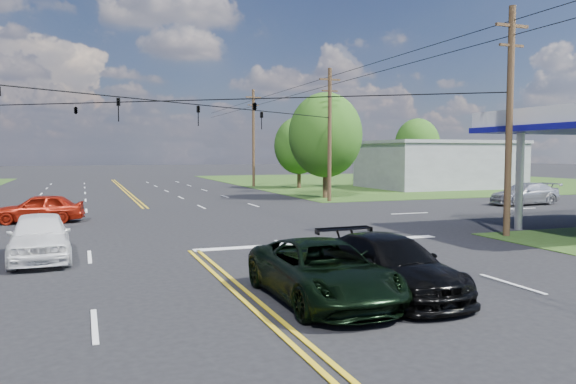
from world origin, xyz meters
name	(u,v)px	position (x,y,z in m)	size (l,w,h in m)	color
ground	(163,224)	(0.00, 12.00, 0.00)	(280.00, 280.00, 0.00)	black
grass_ne	(415,181)	(35.00, 44.00, 0.00)	(46.00, 48.00, 0.03)	#2A4115
stop_bar	(322,243)	(5.00, 4.00, 0.00)	(10.00, 0.50, 0.02)	silver
retail_ne	(438,166)	(30.00, 32.00, 2.20)	(14.00, 10.00, 4.40)	slate
pole_se	(509,119)	(13.00, 3.00, 4.92)	(1.60, 0.28, 9.50)	#3F2E1A
pole_ne	(330,133)	(13.00, 21.00, 4.92)	(1.60, 0.28, 9.50)	#3F2E1A
pole_right_far	(253,137)	(13.00, 40.00, 5.17)	(1.60, 0.28, 10.00)	#3F2E1A
span_wire_signals	(161,101)	(0.00, 12.00, 6.00)	(26.00, 18.00, 1.13)	black
power_lines	(166,38)	(0.00, 10.00, 8.60)	(26.04, 100.00, 0.64)	black
tree_right_a	(325,135)	(14.00, 24.00, 4.87)	(5.70, 5.70, 8.18)	#3F2E1A
tree_right_b	(299,146)	(16.50, 36.00, 4.22)	(4.94, 4.94, 7.09)	#3F2E1A
tree_far_r	(417,144)	(34.00, 42.00, 4.54)	(5.32, 5.32, 7.63)	#3F2E1A
pickup_dkgreen	(323,271)	(1.61, -3.80, 0.71)	(2.37, 5.14, 1.43)	black
suv_black	(389,266)	(3.40, -3.81, 0.72)	(2.03, 4.98, 1.45)	black
pickup_white	(40,236)	(-5.02, 4.00, 0.79)	(1.86, 4.63, 1.58)	white
sedan_red	(39,208)	(-5.73, 14.74, 0.72)	(1.71, 4.24, 1.45)	#9B1A0B
sedan_far	(524,194)	(24.35, 14.17, 0.74)	(2.07, 5.10, 1.48)	#ACACB0
polesign_ne	(327,116)	(16.61, 29.44, 6.74)	(2.33, 0.88, 8.56)	#A5A5AA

